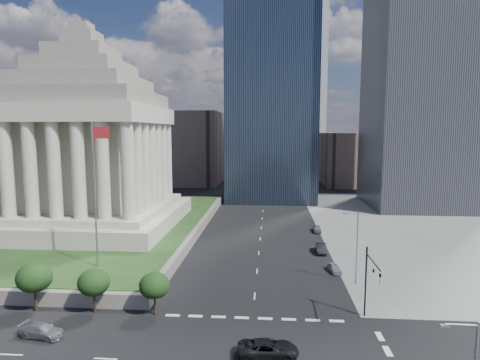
# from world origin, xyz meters

# --- Properties ---
(ground) EXTENTS (500.00, 500.00, 0.00)m
(ground) POSITION_xyz_m (0.00, 100.00, 0.00)
(ground) COLOR black
(ground) RESTS_ON ground
(sidewalk_ne) EXTENTS (68.00, 90.00, 0.03)m
(sidewalk_ne) POSITION_xyz_m (46.00, 60.00, 0.01)
(sidewalk_ne) COLOR slate
(sidewalk_ne) RESTS_ON ground
(plaza_terrace) EXTENTS (66.00, 70.00, 1.80)m
(plaza_terrace) POSITION_xyz_m (-45.00, 50.00, 0.90)
(plaza_terrace) COLOR slate
(plaza_terrace) RESTS_ON ground
(plaza_lawn) EXTENTS (64.00, 68.00, 0.10)m
(plaza_lawn) POSITION_xyz_m (-45.00, 50.00, 1.85)
(plaza_lawn) COLOR #1F3616
(plaza_lawn) RESTS_ON plaza_terrace
(war_memorial) EXTENTS (34.00, 34.00, 39.00)m
(war_memorial) POSITION_xyz_m (-34.00, 48.00, 21.40)
(war_memorial) COLOR #B0A694
(war_memorial) RESTS_ON plaza_lawn
(flagpole) EXTENTS (2.52, 0.24, 20.00)m
(flagpole) POSITION_xyz_m (-21.83, 24.00, 13.11)
(flagpole) COLOR slate
(flagpole) RESTS_ON plaza_lawn
(midrise_glass) EXTENTS (26.00, 26.00, 60.00)m
(midrise_glass) POSITION_xyz_m (2.00, 95.00, 30.00)
(midrise_glass) COLOR black
(midrise_glass) RESTS_ON ground
(highrise_ne) EXTENTS (26.00, 28.00, 100.00)m
(highrise_ne) POSITION_xyz_m (42.00, 85.00, 50.00)
(highrise_ne) COLOR black
(highrise_ne) RESTS_ON ground
(building_filler_ne) EXTENTS (20.00, 30.00, 20.00)m
(building_filler_ne) POSITION_xyz_m (32.00, 130.00, 10.00)
(building_filler_ne) COLOR brown
(building_filler_ne) RESTS_ON ground
(building_filler_nw) EXTENTS (24.00, 30.00, 28.00)m
(building_filler_nw) POSITION_xyz_m (-30.00, 130.00, 14.00)
(building_filler_nw) COLOR brown
(building_filler_nw) RESTS_ON ground
(traffic_signal_ne) EXTENTS (0.30, 5.74, 8.00)m
(traffic_signal_ne) POSITION_xyz_m (12.50, 13.70, 5.25)
(traffic_signal_ne) COLOR black
(traffic_signal_ne) RESTS_ON ground
(street_lamp_north) EXTENTS (2.13, 0.22, 10.00)m
(street_lamp_north) POSITION_xyz_m (13.33, 25.00, 5.66)
(street_lamp_north) COLOR slate
(street_lamp_north) RESTS_ON ground
(pickup_truck) EXTENTS (5.81, 3.05, 1.56)m
(pickup_truck) POSITION_xyz_m (1.76, 6.45, 0.78)
(pickup_truck) COLOR black
(pickup_truck) RESTS_ON ground
(suv_grey) EXTENTS (2.64, 4.85, 1.33)m
(suv_grey) POSITION_xyz_m (-20.97, 8.32, 0.67)
(suv_grey) COLOR #5C5F63
(suv_grey) RESTS_ON ground
(parked_sedan_near) EXTENTS (3.79, 2.04, 1.22)m
(parked_sedan_near) POSITION_xyz_m (11.35, 29.52, 0.61)
(parked_sedan_near) COLOR #9B9DA4
(parked_sedan_near) RESTS_ON ground
(parked_sedan_mid) EXTENTS (1.86, 4.70, 1.52)m
(parked_sedan_mid) POSITION_xyz_m (10.55, 38.89, 0.76)
(parked_sedan_mid) COLOR black
(parked_sedan_mid) RESTS_ON ground
(parked_sedan_far) EXTENTS (1.67, 3.98, 1.35)m
(parked_sedan_far) POSITION_xyz_m (11.50, 53.15, 0.67)
(parked_sedan_far) COLOR #5A5C62
(parked_sedan_far) RESTS_ON ground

